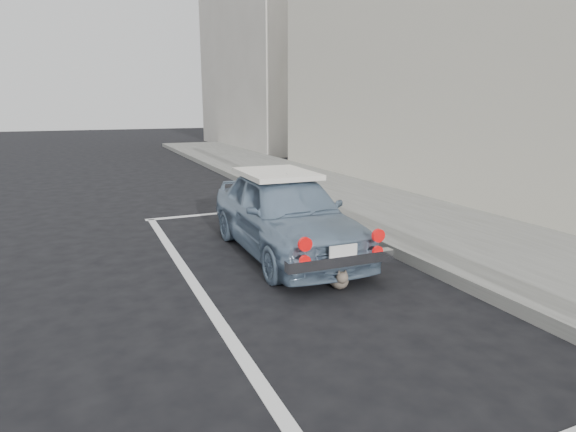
% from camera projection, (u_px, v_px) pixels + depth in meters
% --- Properties ---
extents(ground, '(80.00, 80.00, 0.00)m').
position_uv_depth(ground, '(431.00, 418.00, 3.18)').
color(ground, black).
rests_on(ground, ground).
extents(sidewalk, '(2.80, 40.00, 0.15)m').
position_uv_depth(sidewalk, '(527.00, 259.00, 6.19)').
color(sidewalk, slate).
rests_on(sidewalk, ground).
extents(building_far, '(3.50, 10.00, 8.00)m').
position_uv_depth(building_far, '(263.00, 61.00, 22.60)').
color(building_far, '#B5AFA4').
rests_on(building_far, ground).
extents(pline_front, '(3.00, 0.12, 0.01)m').
position_uv_depth(pline_front, '(226.00, 213.00, 9.18)').
color(pline_front, silver).
rests_on(pline_front, ground).
extents(pline_side, '(0.12, 7.00, 0.01)m').
position_uv_depth(pline_side, '(195.00, 285.00, 5.51)').
color(pline_side, silver).
rests_on(pline_side, ground).
extents(retro_coupe, '(1.40, 3.36, 1.13)m').
position_uv_depth(retro_coupe, '(285.00, 213.00, 6.60)').
color(retro_coupe, '#7089A3').
rests_on(retro_coupe, ground).
extents(cat, '(0.30, 0.49, 0.27)m').
position_uv_depth(cat, '(339.00, 278.00, 5.40)').
color(cat, '#726656').
rests_on(cat, ground).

